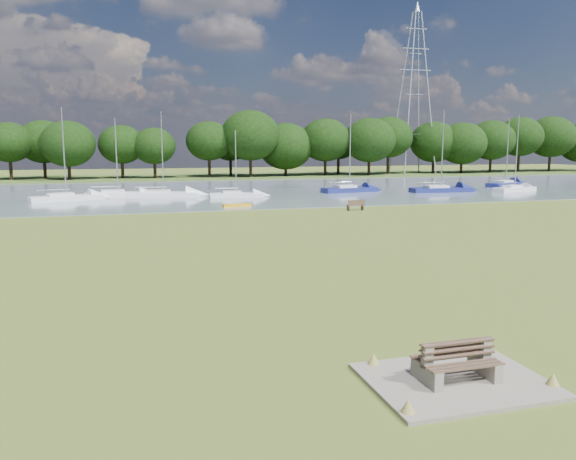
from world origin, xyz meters
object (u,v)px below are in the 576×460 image
object	(u,v)px
riverbank_bench	(356,205)
sailboat_9	(236,193)
sailboat_2	(66,196)
sailboat_8	(163,193)
sailboat_0	(117,193)
sailboat_1	(349,188)
pylon	(415,69)
sailboat_7	(514,187)
sailboat_4	(505,183)
sailboat_6	(440,188)
kayak	(237,205)
bench_pair	(456,362)

from	to	relation	value
riverbank_bench	sailboat_9	distance (m)	16.31
sailboat_2	sailboat_8	distance (m)	9.77
sailboat_0	sailboat_1	size ratio (longest dim) A/B	0.91
pylon	sailboat_2	bearing A→B (deg)	-148.31
riverbank_bench	sailboat_0	bearing A→B (deg)	137.15
sailboat_0	sailboat_2	size ratio (longest dim) A/B	0.90
sailboat_7	sailboat_9	distance (m)	33.50
sailboat_4	sailboat_7	bearing A→B (deg)	-144.29
sailboat_0	sailboat_7	world-z (taller)	sailboat_7
sailboat_2	sailboat_9	distance (m)	17.03
sailboat_0	sailboat_6	world-z (taller)	sailboat_6
pylon	sailboat_0	bearing A→B (deg)	-147.77
pylon	sailboat_8	bearing A→B (deg)	-144.90
kayak	sailboat_0	world-z (taller)	sailboat_0
riverbank_bench	sailboat_1	bearing A→B (deg)	68.67
bench_pair	sailboat_0	bearing A→B (deg)	98.79
bench_pair	sailboat_8	world-z (taller)	sailboat_8
riverbank_bench	sailboat_4	distance (m)	35.85
sailboat_4	sailboat_7	xyz separation A→B (m)	(-4.16, -7.22, -0.01)
sailboat_4	sailboat_8	world-z (taller)	sailboat_8
pylon	sailboat_9	size ratio (longest dim) A/B	4.39
sailboat_9	sailboat_0	bearing A→B (deg)	170.00
riverbank_bench	sailboat_4	xyz separation A→B (m)	(29.87, 19.83, 0.07)
sailboat_0	sailboat_6	distance (m)	36.70
sailboat_7	sailboat_9	xyz separation A→B (m)	(-33.45, 1.75, -0.07)
sailboat_2	sailboat_9	bearing A→B (deg)	-22.29
sailboat_0	sailboat_8	bearing A→B (deg)	-11.63
bench_pair	sailboat_2	distance (m)	50.39
bench_pair	kayak	bearing A→B (deg)	86.33
sailboat_4	kayak	bearing A→B (deg)	175.90
riverbank_bench	sailboat_9	xyz separation A→B (m)	(-7.74, 14.36, -0.01)
sailboat_0	sailboat_4	bearing A→B (deg)	-2.99
sailboat_4	sailboat_6	bearing A→B (deg)	178.71
sailboat_9	sailboat_6	bearing A→B (deg)	5.06
sailboat_0	sailboat_1	distance (m)	26.10
pylon	sailboat_0	size ratio (longest dim) A/B	3.72
sailboat_8	sailboat_4	bearing A→B (deg)	11.29
kayak	sailboat_9	xyz separation A→B (m)	(1.59, 8.98, 0.28)
bench_pair	sailboat_4	size ratio (longest dim) A/B	0.21
bench_pair	sailboat_6	bearing A→B (deg)	58.76
riverbank_bench	sailboat_7	bearing A→B (deg)	25.01
riverbank_bench	kayak	world-z (taller)	riverbank_bench
riverbank_bench	kayak	size ratio (longest dim) A/B	0.58
sailboat_9	sailboat_7	bearing A→B (deg)	2.38
kayak	pylon	xyz separation A→B (m)	(41.94, 45.37, 18.96)
bench_pair	sailboat_4	bearing A→B (deg)	51.51
bench_pair	sailboat_0	size ratio (longest dim) A/B	0.23
sailboat_6	sailboat_7	distance (m)	9.15
riverbank_bench	sailboat_8	size ratio (longest dim) A/B	0.17
sailboat_4	sailboat_7	world-z (taller)	sailboat_7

